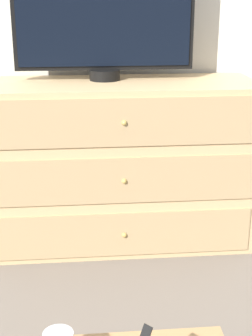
# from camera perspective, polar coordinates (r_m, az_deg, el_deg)

# --- Properties ---
(ground_plane) EXTENTS (12.00, 12.00, 0.00)m
(ground_plane) POSITION_cam_1_polar(r_m,az_deg,el_deg) (3.03, 0.36, -5.31)
(ground_plane) COLOR #70665B
(dresser) EXTENTS (1.35, 0.51, 0.83)m
(dresser) POSITION_cam_1_polar(r_m,az_deg,el_deg) (2.62, -0.67, 0.45)
(dresser) COLOR tan
(dresser) RESTS_ON ground_plane
(tv) EXTENTS (0.87, 0.15, 0.57)m
(tv) POSITION_cam_1_polar(r_m,az_deg,el_deg) (2.56, -2.47, 16.30)
(tv) COLOR black
(tv) RESTS_ON dresser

